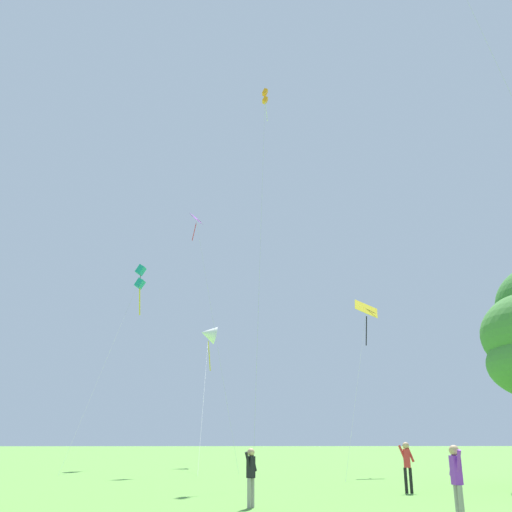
# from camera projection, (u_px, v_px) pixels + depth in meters

# --- Properties ---
(kite_orange_box) EXTENTS (1.28, 8.39, 22.98)m
(kite_orange_box) POSITION_uv_depth(u_px,v_px,m) (265.00, 103.00, 35.26)
(kite_orange_box) COLOR orange
(kite_orange_box) RESTS_ON ground_plane
(kite_teal_box) EXTENTS (2.35, 10.43, 14.74)m
(kite_teal_box) POSITION_uv_depth(u_px,v_px,m) (140.00, 278.00, 43.48)
(kite_teal_box) COLOR teal
(kite_teal_box) RESTS_ON ground_plane
(kite_yellow_diamond) EXTENTS (3.77, 6.74, 10.00)m
(kite_yellow_diamond) POSITION_uv_depth(u_px,v_px,m) (366.00, 316.00, 33.86)
(kite_yellow_diamond) COLOR yellow
(kite_yellow_diamond) RESTS_ON ground_plane
(kite_purple_streamer) EXTENTS (3.54, 4.73, 16.85)m
(kite_purple_streamer) POSITION_uv_depth(u_px,v_px,m) (198.00, 235.00, 38.68)
(kite_purple_streamer) COLOR purple
(kite_purple_streamer) RESTS_ON ground_plane
(kite_white_distant) EXTENTS (1.58, 12.64, 10.49)m
(kite_white_distant) POSITION_uv_depth(u_px,v_px,m) (208.00, 334.00, 44.10)
(kite_white_distant) COLOR white
(kite_white_distant) RESTS_ON ground_plane
(person_far_back) EXTENTS (0.55, 0.23, 1.70)m
(person_far_back) POSITION_uv_depth(u_px,v_px,m) (407.00, 462.00, 19.99)
(person_far_back) COLOR black
(person_far_back) RESTS_ON ground_plane
(person_in_blue_jacket) EXTENTS (0.39, 0.42, 1.54)m
(person_in_blue_jacket) POSITION_uv_depth(u_px,v_px,m) (251.00, 472.00, 15.63)
(person_in_blue_jacket) COLOR gray
(person_in_blue_jacket) RESTS_ON ground_plane
(person_near_tree) EXTENTS (0.22, 0.54, 1.65)m
(person_near_tree) POSITION_uv_depth(u_px,v_px,m) (457.00, 476.00, 12.48)
(person_near_tree) COLOR gray
(person_near_tree) RESTS_ON ground_plane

